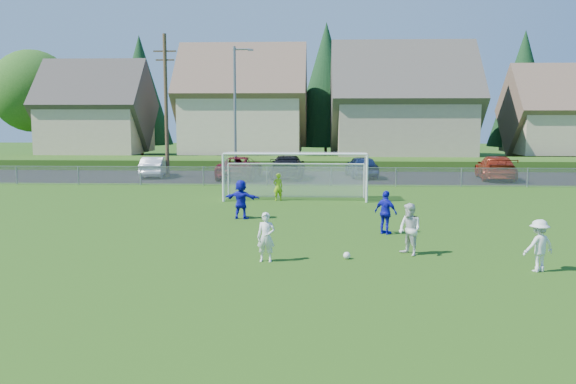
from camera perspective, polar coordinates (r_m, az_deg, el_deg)
name	(u,v)px	position (r m, az deg, el deg)	size (l,w,h in m)	color
ground	(273,282)	(16.35, -1.37, -8.43)	(160.00, 160.00, 0.00)	#193D0C
asphalt_lot	(301,177)	(43.44, 1.24, 1.41)	(60.00, 60.00, 0.00)	black
grass_embankment	(304,163)	(50.87, 1.47, 2.71)	(70.00, 6.00, 0.80)	#1E420F
soccer_ball	(347,255)	(18.94, 5.52, -5.93)	(0.22, 0.22, 0.22)	white
player_white_a	(266,237)	(18.41, -2.06, -4.24)	(0.55, 0.36, 1.50)	white
player_white_b	(410,229)	(19.60, 11.32, -3.45)	(0.80, 0.62, 1.65)	white
player_white_c	(539,246)	(18.64, 22.42, -4.66)	(0.96, 0.55, 1.49)	white
player_blue_a	(386,212)	(22.90, 9.14, -1.90)	(0.95, 0.40, 1.63)	#1314BB
player_blue_b	(241,199)	(26.04, -4.41, -0.68)	(1.55, 0.49, 1.67)	#1314BB
goalkeeper	(278,187)	(31.49, -0.94, 0.48)	(0.52, 0.34, 1.41)	#96C917
car_b	(154,167)	(44.66, -12.40, 2.32)	(1.51, 4.32, 1.42)	white
car_c	(240,168)	(42.44, -4.51, 2.29)	(2.56, 5.55, 1.54)	#5B0A15
car_d	(288,167)	(42.59, -0.03, 2.38)	(2.27, 5.57, 1.62)	black
car_e	(362,167)	(43.42, 6.90, 2.38)	(1.83, 4.55, 1.55)	#142348
car_g	(496,168)	(44.11, 18.85, 2.16)	(2.26, 5.57, 1.62)	maroon
soccer_goal	(295,168)	(31.89, 0.70, 2.22)	(7.42, 1.90, 2.50)	white
chainlink_fence	(299,176)	(37.91, 1.02, 1.50)	(52.06, 0.06, 1.20)	gray
streetlight	(236,108)	(42.08, -4.91, 7.79)	(1.38, 0.18, 9.00)	slate
utility_pole	(166,104)	(44.01, -11.34, 8.05)	(1.60, 0.26, 10.00)	#473321
houses_row	(327,84)	(58.24, 3.64, 10.10)	(53.90, 11.45, 13.27)	tan
tree_row	(317,91)	(64.48, 2.72, 9.45)	(65.98, 12.36, 13.80)	#382616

